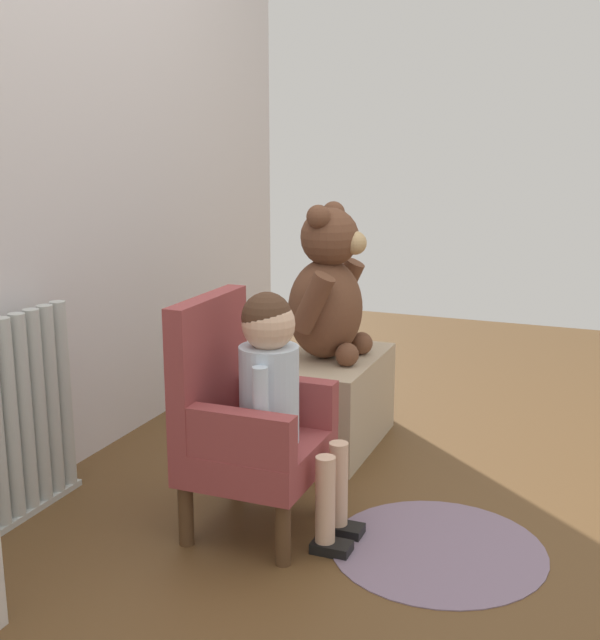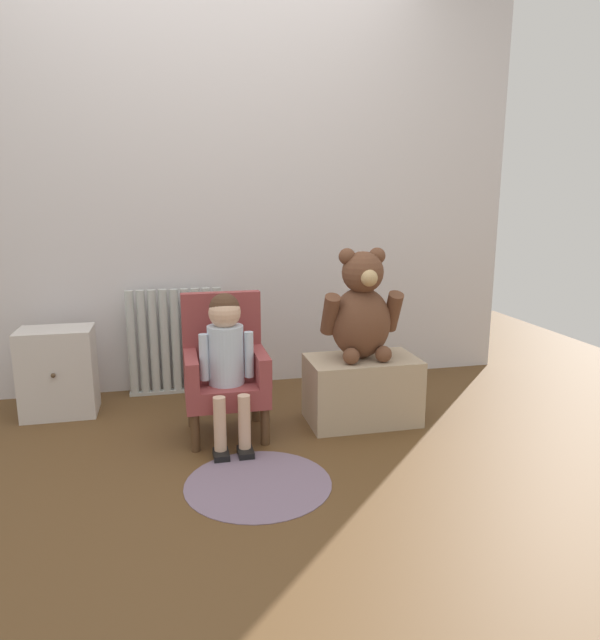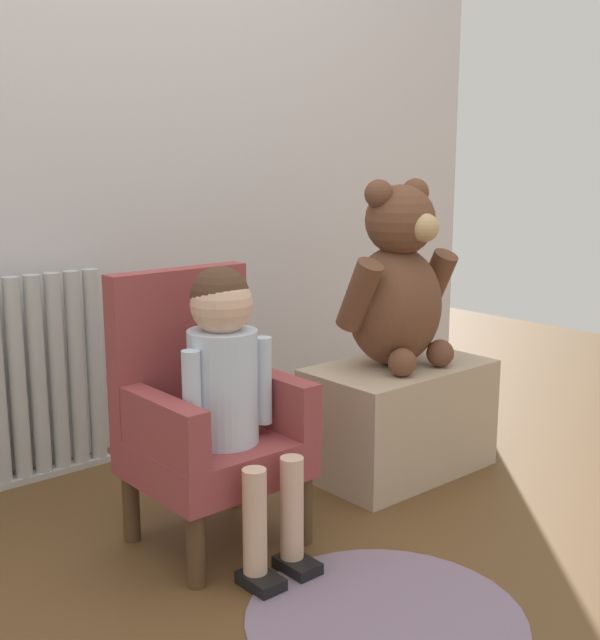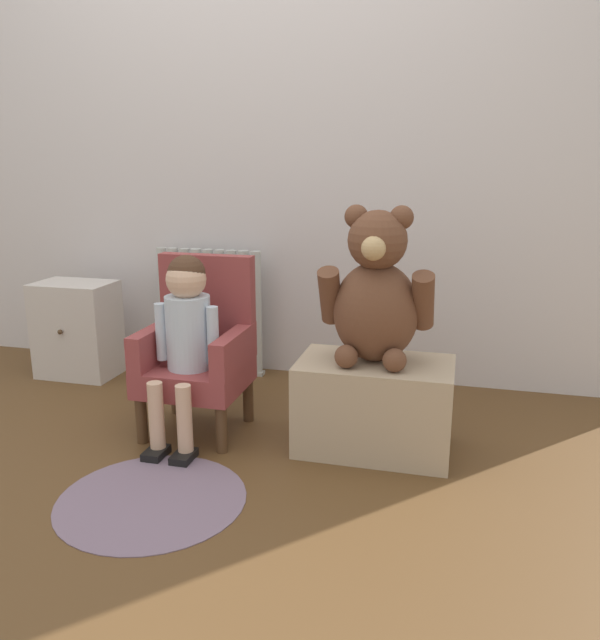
{
  "view_description": "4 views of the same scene",
  "coord_description": "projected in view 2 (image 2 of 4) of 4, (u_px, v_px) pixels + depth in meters",
  "views": [
    {
      "loc": [
        -1.97,
        -0.44,
        1.13
      ],
      "look_at": [
        0.43,
        0.51,
        0.54
      ],
      "focal_mm": 45.0,
      "sensor_mm": 36.0,
      "label": 1
    },
    {
      "loc": [
        -0.24,
        -2.16,
        1.15
      ],
      "look_at": [
        0.38,
        0.52,
        0.55
      ],
      "focal_mm": 32.0,
      "sensor_mm": 36.0,
      "label": 2
    },
    {
      "loc": [
        -1.07,
        -1.1,
        0.97
      ],
      "look_at": [
        0.35,
        0.56,
        0.52
      ],
      "focal_mm": 45.0,
      "sensor_mm": 36.0,
      "label": 3
    },
    {
      "loc": [
        0.98,
        -1.65,
        1.05
      ],
      "look_at": [
        0.41,
        0.53,
        0.47
      ],
      "focal_mm": 35.0,
      "sensor_mm": 36.0,
      "label": 4
    }
  ],
  "objects": [
    {
      "name": "child_figure",
      "position": [
        227.0,
        347.0,
        2.65
      ],
      "size": [
        0.25,
        0.35,
        0.71
      ],
      "color": "silver",
      "rests_on": "ground_plane"
    },
    {
      "name": "small_dresser",
      "position": [
        58.0,
        372.0,
        3.03
      ],
      "size": [
        0.38,
        0.28,
        0.47
      ],
      "color": "beige",
      "rests_on": "ground_plane"
    },
    {
      "name": "child_armchair",
      "position": [
        225.0,
        369.0,
        2.79
      ],
      "size": [
        0.39,
        0.36,
        0.69
      ],
      "color": "brown",
      "rests_on": "ground_plane"
    },
    {
      "name": "radiator",
      "position": [
        176.0,
        342.0,
        3.36
      ],
      "size": [
        0.56,
        0.05,
        0.63
      ],
      "color": "#B4BAB6",
      "rests_on": "ground_plane"
    },
    {
      "name": "large_teddy_bear",
      "position": [
        361.0,
        310.0,
        2.87
      ],
      "size": [
        0.41,
        0.29,
        0.56
      ],
      "color": "brown",
      "rests_on": "low_bench"
    },
    {
      "name": "floor_rug",
      "position": [
        258.0,
        483.0,
        2.33
      ],
      "size": [
        0.6,
        0.6,
        0.01
      ],
      "primitive_type": "cylinder",
      "color": "slate",
      "rests_on": "ground_plane"
    },
    {
      "name": "ground_plane",
      "position": [
        239.0,
        481.0,
        2.36
      ],
      "size": [
        6.0,
        6.0,
        0.0
      ],
      "primitive_type": "plane",
      "color": "brown"
    },
    {
      "name": "low_bench",
      "position": [
        362.0,
        390.0,
        2.95
      ],
      "size": [
        0.56,
        0.34,
        0.34
      ],
      "primitive_type": "cube",
      "color": "tan",
      "rests_on": "ground_plane"
    },
    {
      "name": "back_wall",
      "position": [
        207.0,
        188.0,
        3.34
      ],
      "size": [
        3.8,
        0.05,
        2.4
      ],
      "primitive_type": "cube",
      "color": "silver",
      "rests_on": "ground_plane"
    }
  ]
}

